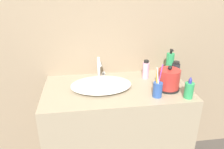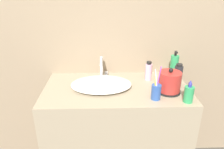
{
  "view_description": "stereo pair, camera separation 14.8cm",
  "coord_description": "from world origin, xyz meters",
  "px_view_note": "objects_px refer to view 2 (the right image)",
  "views": [
    {
      "loc": [
        -0.22,
        -1.07,
        1.5
      ],
      "look_at": [
        -0.03,
        0.27,
        0.9
      ],
      "focal_mm": 35.0,
      "sensor_mm": 36.0,
      "label": 1
    },
    {
      "loc": [
        -0.07,
        -1.09,
        1.5
      ],
      "look_at": [
        -0.03,
        0.27,
        0.9
      ],
      "focal_mm": 35.0,
      "sensor_mm": 36.0,
      "label": 2
    }
  ],
  "objects_px": {
    "faucet": "(102,66)",
    "electric_kettle": "(169,83)",
    "toothbrush_cup": "(156,91)",
    "mouthwash_bottle": "(149,71)",
    "shampoo_bottle": "(178,75)",
    "lotion_bottle": "(174,67)",
    "hand_cream_bottle": "(189,94)"
  },
  "relations": [
    {
      "from": "shampoo_bottle",
      "to": "hand_cream_bottle",
      "type": "height_order",
      "value": "shampoo_bottle"
    },
    {
      "from": "electric_kettle",
      "to": "lotion_bottle",
      "type": "bearing_deg",
      "value": 67.52
    },
    {
      "from": "electric_kettle",
      "to": "mouthwash_bottle",
      "type": "distance_m",
      "value": 0.22
    },
    {
      "from": "electric_kettle",
      "to": "hand_cream_bottle",
      "type": "bearing_deg",
      "value": -57.52
    },
    {
      "from": "mouthwash_bottle",
      "to": "shampoo_bottle",
      "type": "bearing_deg",
      "value": -29.02
    },
    {
      "from": "toothbrush_cup",
      "to": "mouthwash_bottle",
      "type": "relative_size",
      "value": 1.55
    },
    {
      "from": "electric_kettle",
      "to": "lotion_bottle",
      "type": "height_order",
      "value": "lotion_bottle"
    },
    {
      "from": "electric_kettle",
      "to": "faucet",
      "type": "bearing_deg",
      "value": 151.85
    },
    {
      "from": "faucet",
      "to": "lotion_bottle",
      "type": "height_order",
      "value": "lotion_bottle"
    },
    {
      "from": "lotion_bottle",
      "to": "hand_cream_bottle",
      "type": "distance_m",
      "value": 0.35
    },
    {
      "from": "faucet",
      "to": "mouthwash_bottle",
      "type": "relative_size",
      "value": 1.12
    },
    {
      "from": "lotion_bottle",
      "to": "shampoo_bottle",
      "type": "distance_m",
      "value": 0.13
    },
    {
      "from": "electric_kettle",
      "to": "mouthwash_bottle",
      "type": "xyz_separation_m",
      "value": [
        -0.1,
        0.2,
        0.0
      ]
    },
    {
      "from": "faucet",
      "to": "hand_cream_bottle",
      "type": "height_order",
      "value": "faucet"
    },
    {
      "from": "electric_kettle",
      "to": "hand_cream_bottle",
      "type": "xyz_separation_m",
      "value": [
        0.08,
        -0.13,
        -0.01
      ]
    },
    {
      "from": "mouthwash_bottle",
      "to": "hand_cream_bottle",
      "type": "height_order",
      "value": "hand_cream_bottle"
    },
    {
      "from": "faucet",
      "to": "lotion_bottle",
      "type": "relative_size",
      "value": 0.75
    },
    {
      "from": "toothbrush_cup",
      "to": "mouthwash_bottle",
      "type": "distance_m",
      "value": 0.29
    },
    {
      "from": "hand_cream_bottle",
      "to": "lotion_bottle",
      "type": "bearing_deg",
      "value": 88.78
    },
    {
      "from": "faucet",
      "to": "electric_kettle",
      "type": "relative_size",
      "value": 0.94
    },
    {
      "from": "faucet",
      "to": "electric_kettle",
      "type": "bearing_deg",
      "value": -28.15
    },
    {
      "from": "mouthwash_bottle",
      "to": "toothbrush_cup",
      "type": "bearing_deg",
      "value": -90.94
    },
    {
      "from": "lotion_bottle",
      "to": "hand_cream_bottle",
      "type": "bearing_deg",
      "value": -91.22
    },
    {
      "from": "shampoo_bottle",
      "to": "mouthwash_bottle",
      "type": "height_order",
      "value": "shampoo_bottle"
    },
    {
      "from": "toothbrush_cup",
      "to": "faucet",
      "type": "bearing_deg",
      "value": 135.82
    },
    {
      "from": "faucet",
      "to": "electric_kettle",
      "type": "xyz_separation_m",
      "value": [
        0.45,
        -0.24,
        -0.03
      ]
    },
    {
      "from": "electric_kettle",
      "to": "toothbrush_cup",
      "type": "bearing_deg",
      "value": -139.84
    },
    {
      "from": "lotion_bottle",
      "to": "electric_kettle",
      "type": "bearing_deg",
      "value": -112.48
    },
    {
      "from": "toothbrush_cup",
      "to": "shampoo_bottle",
      "type": "distance_m",
      "value": 0.27
    },
    {
      "from": "faucet",
      "to": "hand_cream_bottle",
      "type": "bearing_deg",
      "value": -34.92
    },
    {
      "from": "hand_cream_bottle",
      "to": "mouthwash_bottle",
      "type": "bearing_deg",
      "value": 119.48
    },
    {
      "from": "hand_cream_bottle",
      "to": "shampoo_bottle",
      "type": "bearing_deg",
      "value": 89.68
    }
  ]
}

